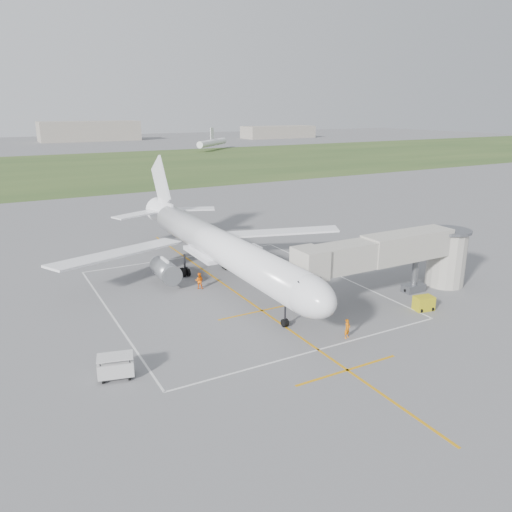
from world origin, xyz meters
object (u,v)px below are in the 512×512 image
jet_bridge (402,255)px  baggage_cart (116,367)px  airliner (218,246)px  gpu_unit (424,303)px  ramp_worker_nose (347,329)px  ramp_worker_wing (199,281)px

jet_bridge → baggage_cart: size_ratio=7.70×
airliner → baggage_cart: airliner is taller
gpu_unit → ramp_worker_nose: 11.26m
airliner → baggage_cart: size_ratio=15.37×
airliner → ramp_worker_wing: 4.85m
gpu_unit → airliner: bearing=138.4°
airliner → ramp_worker_nose: 20.69m
jet_bridge → baggage_cart: bearing=-175.2°
jet_bridge → gpu_unit: (-0.84, -4.45, -4.01)m
jet_bridge → ramp_worker_nose: (-12.02, -5.81, -3.83)m
airliner → jet_bridge: (15.72, -14.25, 0.35)m
baggage_cart → ramp_worker_wing: ramp_worker_wing is taller
airliner → ramp_worker_wing: bearing=-155.0°
ramp_worker_nose → ramp_worker_wing: ramp_worker_wing is taller
airliner → gpu_unit: airliner is taller
airliner → ramp_worker_nose: bearing=-79.5°
jet_bridge → airliner: bearing=137.8°
airliner → ramp_worker_nose: airliner is taller
baggage_cart → ramp_worker_wing: (13.47, 15.52, -0.01)m
ramp_worker_nose → ramp_worker_wing: 19.82m
baggage_cart → ramp_worker_nose: (20.29, -3.09, -0.05)m
jet_bridge → gpu_unit: 6.05m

